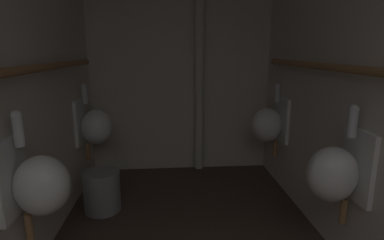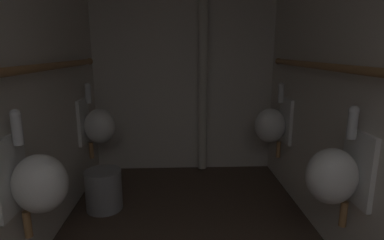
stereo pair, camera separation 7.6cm
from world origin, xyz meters
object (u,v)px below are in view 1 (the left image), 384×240
Objects in this scene: urinal_right_mid at (336,172)px; urinal_right_far at (269,124)px; standpipe_back_wall at (199,64)px; waste_bin at (102,191)px; urinal_left_mid at (38,184)px; urinal_left_far at (94,126)px.

urinal_right_mid is 1.26m from urinal_right_far.
standpipe_back_wall reaches higher than waste_bin.
waste_bin is (0.13, 0.90, -0.48)m from urinal_left_mid.
urinal_left_mid is 2.12× the size of waste_bin.
urinal_right_mid is at bearing -69.37° from standpipe_back_wall.
urinal_left_far is at bearing 90.00° from urinal_left_mid.
urinal_right_mid is (1.72, -1.31, 0.00)m from urinal_left_far.
urinal_left_mid is 1.00× the size of urinal_right_far.
urinal_right_far is 1.71m from waste_bin.
standpipe_back_wall is (-0.66, 1.74, 0.57)m from urinal_right_mid.
waste_bin is at bearing -166.35° from urinal_right_far.
urinal_right_far is 0.99m from standpipe_back_wall.
urinal_right_mid is 1.94m from standpipe_back_wall.
urinal_left_far and urinal_right_far have the same top height.
urinal_left_mid is at bearing -98.41° from waste_bin.
urinal_left_far is 2.17m from urinal_right_mid.
urinal_left_mid is 1.03m from waste_bin.
waste_bin is (-0.94, -0.87, -1.05)m from standpipe_back_wall.
standpipe_back_wall reaches higher than urinal_left_far.
urinal_right_mid is 1.00× the size of urinal_right_far.
urinal_left_far reaches higher than waste_bin.
urinal_right_far is at bearing -36.43° from standpipe_back_wall.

